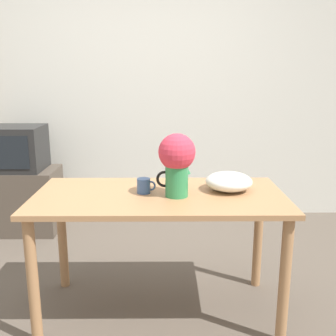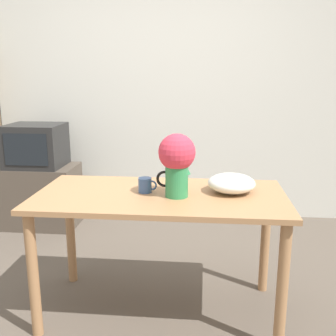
% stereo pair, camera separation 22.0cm
% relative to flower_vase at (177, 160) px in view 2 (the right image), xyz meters
% --- Properties ---
extents(ground_plane, '(12.00, 12.00, 0.00)m').
position_rel_flower_vase_xyz_m(ground_plane, '(-0.30, -0.05, -0.97)').
color(ground_plane, brown).
extents(wall_back, '(8.00, 0.05, 2.60)m').
position_rel_flower_vase_xyz_m(wall_back, '(-0.30, 1.83, 0.33)').
color(wall_back, silver).
rests_on(wall_back, ground_plane).
extents(table, '(1.45, 0.73, 0.76)m').
position_rel_flower_vase_xyz_m(table, '(-0.10, 0.04, -0.32)').
color(table, '#A3754C').
rests_on(table, ground_plane).
extents(flower_vase, '(0.22, 0.21, 0.36)m').
position_rel_flower_vase_xyz_m(flower_vase, '(0.00, 0.00, 0.00)').
color(flower_vase, '#2D844C').
rests_on(flower_vase, table).
extents(coffee_mug, '(0.11, 0.08, 0.09)m').
position_rel_flower_vase_xyz_m(coffee_mug, '(-0.19, 0.06, -0.17)').
color(coffee_mug, '#385689').
rests_on(coffee_mug, table).
extents(white_bowl, '(0.28, 0.28, 0.11)m').
position_rel_flower_vase_xyz_m(white_bowl, '(0.31, 0.11, -0.16)').
color(white_bowl, silver).
rests_on(white_bowl, table).
extents(tv_stand, '(0.72, 0.45, 0.59)m').
position_rel_flower_vase_xyz_m(tv_stand, '(-1.42, 1.36, -0.68)').
color(tv_stand, '#4C4238').
rests_on(tv_stand, ground_plane).
extents(tv_set, '(0.51, 0.44, 0.40)m').
position_rel_flower_vase_xyz_m(tv_set, '(-1.42, 1.35, -0.19)').
color(tv_set, black).
rests_on(tv_set, tv_stand).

